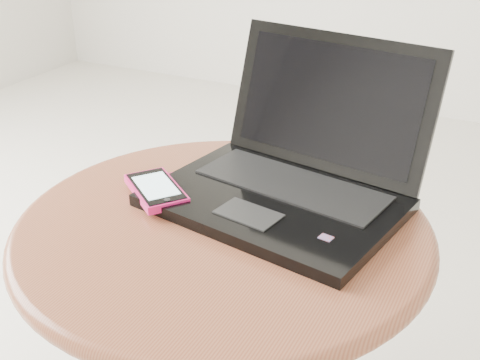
% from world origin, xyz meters
% --- Properties ---
extents(table, '(0.63, 0.63, 0.50)m').
position_xyz_m(table, '(0.04, 0.00, 0.40)').
color(table, '#563519').
rests_on(table, ground).
extents(laptop, '(0.42, 0.39, 0.24)m').
position_xyz_m(laptop, '(0.10, 0.12, 0.55)').
color(laptop, black).
rests_on(laptop, table).
extents(phone_black, '(0.12, 0.12, 0.01)m').
position_xyz_m(phone_black, '(-0.07, 0.04, 0.51)').
color(phone_black, black).
rests_on(phone_black, table).
extents(phone_pink, '(0.14, 0.13, 0.02)m').
position_xyz_m(phone_pink, '(-0.08, 0.01, 0.52)').
color(phone_pink, '#E21767').
rests_on(phone_pink, phone_black).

